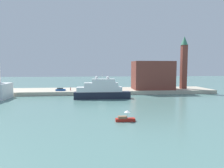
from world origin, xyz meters
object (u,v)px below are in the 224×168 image
(large_yacht, at_px, (101,91))
(parked_car, at_px, (61,90))
(harbor_building, at_px, (153,75))
(bell_tower, at_px, (184,60))
(person_figure, at_px, (71,89))
(small_motorboat, at_px, (125,118))
(mooring_bollard, at_px, (94,91))

(large_yacht, xyz_separation_m, parked_car, (-18.17, 14.33, -0.88))
(harbor_building, xyz_separation_m, bell_tower, (16.25, 0.88, 7.36))
(bell_tower, relative_size, parked_car, 5.95)
(person_figure, bearing_deg, large_yacht, -47.53)
(harbor_building, height_order, bell_tower, bell_tower)
(small_motorboat, distance_m, bell_tower, 66.56)
(harbor_building, xyz_separation_m, mooring_bollard, (-28.78, -6.60, -6.54))
(person_figure, bearing_deg, mooring_bollard, -21.06)
(small_motorboat, relative_size, harbor_building, 0.23)
(small_motorboat, height_order, harbor_building, harbor_building)
(person_figure, xyz_separation_m, mooring_bollard, (10.94, -4.21, -0.41))
(bell_tower, relative_size, person_figure, 16.42)
(harbor_building, height_order, person_figure, harbor_building)
(harbor_building, relative_size, bell_tower, 0.74)
(large_yacht, distance_m, person_figure, 20.26)
(bell_tower, bearing_deg, parked_car, -176.35)
(mooring_bollard, bearing_deg, small_motorboat, -81.55)
(large_yacht, xyz_separation_m, small_motorboat, (3.92, -34.04, -2.37))
(bell_tower, distance_m, mooring_bollard, 47.71)
(large_yacht, distance_m, mooring_bollard, 11.12)
(small_motorboat, distance_m, mooring_bollard, 45.27)
(harbor_building, bearing_deg, parked_car, -176.14)
(large_yacht, relative_size, person_figure, 13.94)
(bell_tower, bearing_deg, mooring_bollard, -170.58)
(large_yacht, xyz_separation_m, person_figure, (-13.67, 14.93, -0.72))
(person_figure, distance_m, mooring_bollard, 11.73)
(small_motorboat, xyz_separation_m, bell_tower, (38.38, 52.23, 15.15))
(large_yacht, height_order, mooring_bollard, large_yacht)
(small_motorboat, bearing_deg, mooring_bollard, 98.45)
(small_motorboat, xyz_separation_m, person_figure, (-17.59, 48.97, 1.65))
(small_motorboat, relative_size, bell_tower, 0.17)
(mooring_bollard, bearing_deg, bell_tower, 9.42)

